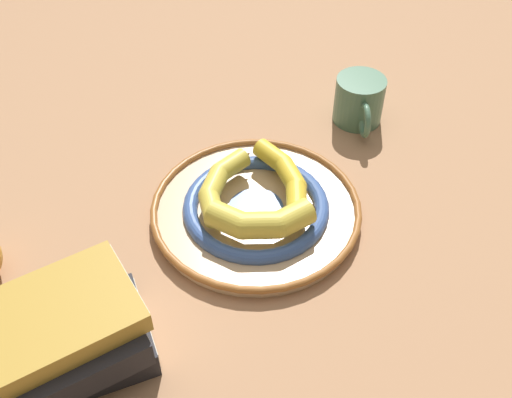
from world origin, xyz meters
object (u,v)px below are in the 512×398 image
Objects in this scene: banana_a at (258,221)px; decorative_bowl at (256,209)px; book_stack at (61,338)px; banana_b at (287,177)px; coffee_mug at (359,100)px; banana_c at (220,184)px.

decorative_bowl is at bearing 91.03° from banana_a.
decorative_bowl is 0.33m from book_stack.
coffee_mug is at bearing -53.56° from banana_b.
banana_b is 0.24m from coffee_mug.
banana_b is 1.47× the size of coffee_mug.
banana_a is at bearing 51.00° from banana_c.
coffee_mug reaches higher than banana_c.
decorative_bowl is 0.07m from banana_b.
coffee_mug is (-0.23, -0.04, -0.00)m from banana_b.
banana_b is 0.10m from banana_c.
banana_a reaches higher than banana_c.
book_stack is 2.24× the size of coffee_mug.
banana_a is 0.10m from banana_b.
banana_a is 0.34m from coffee_mug.
banana_b reaches higher than decorative_bowl.
banana_b is at bearing 113.39° from banana_c.
banana_c is (0.02, -0.05, 0.03)m from decorative_bowl.
banana_c is 0.31m from coffee_mug.
banana_a is 0.90× the size of banana_c.
decorative_bowl is at bearing 26.20° from book_stack.
coffee_mug reaches higher than decorative_bowl.
decorative_bowl is 2.86× the size of coffee_mug.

